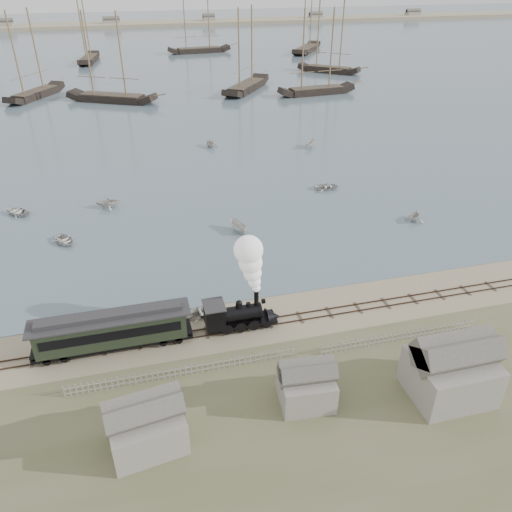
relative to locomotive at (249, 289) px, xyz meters
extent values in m
plane|color=tan|center=(0.03, 2.00, -4.11)|extent=(600.00, 600.00, 0.00)
cube|color=#4A5B6A|center=(0.03, 172.00, -4.08)|extent=(600.00, 336.00, 0.06)
cube|color=#37271E|center=(0.03, -0.50, -4.01)|extent=(120.00, 0.08, 0.12)
cube|color=#37271E|center=(0.03, 0.50, -4.01)|extent=(120.00, 0.08, 0.12)
cube|color=#3C3126|center=(0.03, 0.00, -4.08)|extent=(120.00, 1.80, 0.06)
cube|color=tan|center=(0.03, 252.00, -4.11)|extent=(500.00, 20.00, 1.80)
cube|color=black|center=(-0.72, 0.00, -3.43)|extent=(6.47, 1.90, 0.24)
cylinder|color=black|center=(-1.10, 0.00, -2.48)|extent=(4.00, 1.43, 1.43)
cube|color=black|center=(-3.20, 0.00, -2.29)|extent=(1.71, 2.09, 2.19)
cube|color=#2D2D2F|center=(-3.20, 0.00, -1.15)|extent=(1.90, 2.28, 0.11)
cylinder|color=black|center=(0.70, 0.00, -1.19)|extent=(0.42, 0.42, 1.52)
sphere|color=black|center=(-0.91, 0.00, -1.36)|extent=(0.61, 0.61, 0.61)
cone|color=black|center=(2.32, 0.00, -3.52)|extent=(1.33, 1.90, 1.90)
cube|color=black|center=(1.37, 0.00, -1.53)|extent=(0.33, 0.33, 0.33)
cube|color=black|center=(-12.12, 0.00, -3.42)|extent=(13.52, 2.22, 0.34)
cube|color=black|center=(-12.12, 0.00, -2.07)|extent=(12.55, 2.41, 2.41)
cube|color=black|center=(-12.12, -1.23, -1.83)|extent=(11.59, 0.06, 0.87)
cube|color=black|center=(-12.12, 1.23, -1.83)|extent=(11.59, 0.06, 0.87)
cube|color=#2D2D2F|center=(-12.12, 0.00, -0.81)|extent=(13.52, 2.61, 0.17)
cube|color=#2D2D2F|center=(-12.12, 0.00, -0.52)|extent=(12.07, 1.16, 0.43)
imported|color=beige|center=(-3.87, 2.79, -3.74)|extent=(3.02, 3.89, 0.74)
imported|color=beige|center=(-17.71, 20.82, -3.69)|extent=(4.29, 3.90, 0.73)
imported|color=beige|center=(-12.50, 29.83, -3.19)|extent=(2.83, 3.27, 1.72)
imported|color=beige|center=(3.17, 18.51, -3.42)|extent=(3.49, 2.21, 1.26)
imported|color=beige|center=(18.89, 28.30, -3.67)|extent=(3.18, 4.06, 0.77)
imported|color=beige|center=(26.07, 15.64, -3.31)|extent=(3.69, 3.70, 1.48)
imported|color=beige|center=(22.88, 47.00, -3.45)|extent=(3.15, 2.88, 1.20)
imported|color=beige|center=(-24.38, 30.73, -3.67)|extent=(4.43, 4.54, 0.77)
imported|color=beige|center=(5.47, 51.75, -3.26)|extent=(3.56, 3.27, 1.58)
camera|label=1|loc=(-8.53, -35.59, 25.25)|focal=35.00mm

